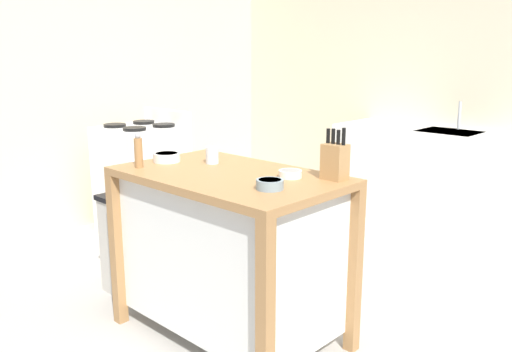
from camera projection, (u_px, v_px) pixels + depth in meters
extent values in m
plane|color=#ADA8A0|center=(261.00, 337.00, 2.84)|extent=(5.91, 5.91, 0.00)
cube|color=beige|center=(469.00, 76.00, 4.27)|extent=(4.90, 0.10, 2.60)
cube|color=beige|center=(134.00, 73.00, 4.84)|extent=(0.10, 3.06, 2.60)
cube|color=#9E7042|center=(229.00, 177.00, 2.67)|extent=(1.17, 0.71, 0.04)
cube|color=silver|center=(230.00, 251.00, 2.76)|extent=(1.07, 0.61, 0.76)
cube|color=#9E7042|center=(117.00, 250.00, 2.91)|extent=(0.06, 0.06, 0.86)
cube|color=#9E7042|center=(265.00, 318.00, 2.17)|extent=(0.06, 0.06, 0.86)
cube|color=#9E7042|center=(207.00, 223.00, 3.37)|extent=(0.06, 0.06, 0.86)
cube|color=#9E7042|center=(354.00, 271.00, 2.63)|extent=(0.06, 0.06, 0.86)
cube|color=#AD7F4C|center=(335.00, 162.00, 2.51)|extent=(0.11, 0.09, 0.17)
cylinder|color=black|center=(328.00, 136.00, 2.51)|extent=(0.02, 0.02, 0.07)
cylinder|color=black|center=(333.00, 136.00, 2.49)|extent=(0.02, 0.02, 0.07)
cylinder|color=black|center=(338.00, 137.00, 2.47)|extent=(0.02, 0.02, 0.07)
cylinder|color=black|center=(344.00, 137.00, 2.45)|extent=(0.02, 0.02, 0.08)
cylinder|color=gray|center=(270.00, 184.00, 2.34)|extent=(0.12, 0.12, 0.04)
cylinder|color=#49555B|center=(270.00, 180.00, 2.34)|extent=(0.10, 0.10, 0.01)
cylinder|color=silver|center=(290.00, 174.00, 2.56)|extent=(0.11, 0.11, 0.04)
cylinder|color=gray|center=(290.00, 171.00, 2.56)|extent=(0.09, 0.09, 0.01)
cylinder|color=silver|center=(167.00, 157.00, 2.93)|extent=(0.15, 0.15, 0.05)
cylinder|color=gray|center=(167.00, 154.00, 2.92)|extent=(0.12, 0.12, 0.01)
cylinder|color=silver|center=(212.00, 155.00, 2.88)|extent=(0.07, 0.07, 0.09)
cylinder|color=#9E7042|center=(139.00, 153.00, 2.77)|extent=(0.04, 0.04, 0.16)
sphere|color=#99999E|center=(138.00, 136.00, 2.75)|extent=(0.03, 0.03, 0.03)
cube|color=#B7B2A8|center=(132.00, 247.00, 3.31)|extent=(0.34, 0.26, 0.60)
cube|color=black|center=(129.00, 198.00, 3.24)|extent=(0.36, 0.28, 0.03)
cube|color=silver|center=(446.00, 187.00, 4.20)|extent=(1.80, 0.60, 0.89)
cube|color=silver|center=(449.00, 133.00, 4.09)|extent=(0.44, 0.36, 0.03)
cylinder|color=#B7BCC1|center=(459.00, 115.00, 4.17)|extent=(0.02, 0.02, 0.22)
cube|color=white|center=(142.00, 180.00, 4.42)|extent=(0.60, 0.60, 0.89)
cube|color=white|center=(167.00, 116.00, 4.51)|extent=(0.60, 0.04, 0.12)
cylinder|color=black|center=(115.00, 125.00, 4.31)|extent=(0.18, 0.18, 0.02)
cylinder|color=black|center=(134.00, 129.00, 4.13)|extent=(0.18, 0.18, 0.02)
cylinder|color=black|center=(144.00, 122.00, 4.51)|extent=(0.18, 0.18, 0.02)
cylinder|color=black|center=(164.00, 125.00, 4.32)|extent=(0.18, 0.18, 0.02)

